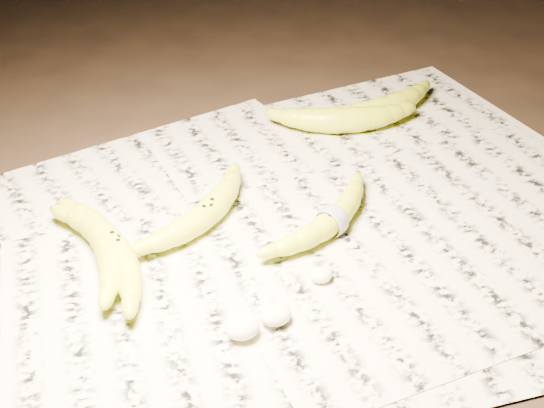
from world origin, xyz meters
name	(u,v)px	position (x,y,z in m)	size (l,w,h in m)	color
ground	(253,239)	(0.00, 0.00, 0.00)	(3.00, 3.00, 0.00)	black
newspaper_patch	(273,217)	(0.04, 0.03, 0.00)	(0.90, 0.70, 0.01)	beige
banana_left_a	(115,246)	(-0.17, 0.02, 0.03)	(0.20, 0.06, 0.04)	yellow
banana_left_b	(106,241)	(-0.17, 0.04, 0.03)	(0.19, 0.06, 0.04)	yellow
banana_center	(207,211)	(-0.04, 0.05, 0.03)	(0.19, 0.06, 0.04)	yellow
banana_taped	(332,219)	(0.09, -0.03, 0.02)	(0.19, 0.05, 0.03)	yellow
banana_upper_a	(387,104)	(0.32, 0.20, 0.03)	(0.18, 0.06, 0.04)	yellow
banana_upper_b	(344,118)	(0.23, 0.18, 0.03)	(0.19, 0.06, 0.04)	yellow
measuring_tape	(332,219)	(0.09, -0.03, 0.02)	(0.04, 0.04, 0.00)	white
flesh_chunk_a	(243,325)	(-0.08, -0.16, 0.02)	(0.04, 0.03, 0.02)	#F0EAB9
flesh_chunk_b	(276,312)	(-0.04, -0.15, 0.02)	(0.04, 0.03, 0.02)	#F0EAB9
flesh_chunk_c	(321,272)	(0.04, -0.11, 0.02)	(0.03, 0.02, 0.02)	#F0EAB9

